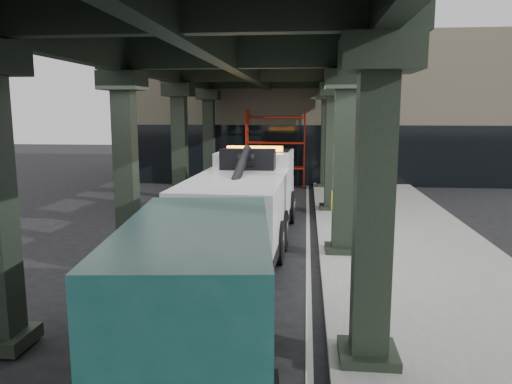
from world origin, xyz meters
The scene contains 8 objects.
ground centered at (0.00, 0.00, 0.00)m, with size 90.00×90.00×0.00m, color black.
sidewalk centered at (4.50, 2.00, 0.07)m, with size 5.00×40.00×0.15m, color gray.
lane_stripe centered at (1.70, 2.00, 0.01)m, with size 0.12×38.00×0.01m, color silver.
viaduct centered at (-0.40, 2.00, 5.46)m, with size 7.40×32.00×6.40m.
building centered at (2.00, 20.00, 4.00)m, with size 22.00×10.00×8.00m, color #C6B793.
scaffolding centered at (0.00, 14.64, 2.11)m, with size 3.08×0.88×4.00m.
tow_truck centered at (-0.21, 3.52, 1.42)m, with size 2.91×8.97×2.91m.
towed_van centered at (-0.03, -4.14, 1.25)m, with size 2.82×5.94×2.33m.
Camera 1 is at (1.59, -11.39, 3.96)m, focal length 35.00 mm.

